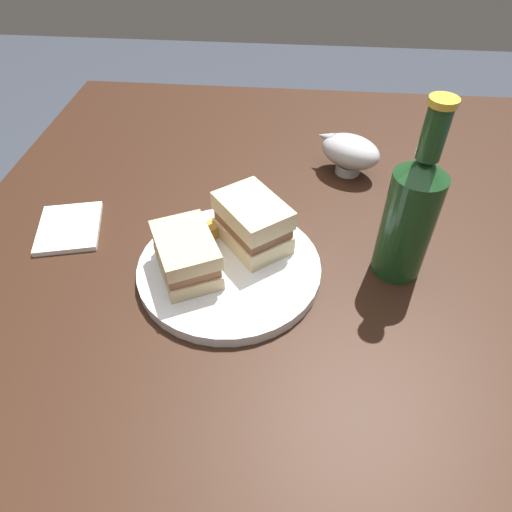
{
  "coord_description": "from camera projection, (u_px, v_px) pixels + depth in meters",
  "views": [
    {
      "loc": [
        -0.45,
        -0.01,
        1.19
      ],
      "look_at": [
        -0.0,
        0.04,
        0.76
      ],
      "focal_mm": 32.26,
      "sensor_mm": 36.0,
      "label": 1
    }
  ],
  "objects": [
    {
      "name": "cider_bottle",
      "position": [
        411.0,
        213.0,
        0.58
      ],
      "size": [
        0.07,
        0.07,
        0.25
      ],
      "color": "#19421E",
      "rests_on": "dining_table"
    },
    {
      "name": "potato_wedge_front",
      "position": [
        209.0,
        232.0,
        0.66
      ],
      "size": [
        0.05,
        0.05,
        0.02
      ],
      "primitive_type": "cube",
      "rotation": [
        0.0,
        0.0,
        5.61
      ],
      "color": "#B77F33",
      "rests_on": "plate"
    },
    {
      "name": "plate",
      "position": [
        229.0,
        268.0,
        0.63
      ],
      "size": [
        0.25,
        0.25,
        0.02
      ],
      "primitive_type": "cylinder",
      "color": "white",
      "rests_on": "dining_table"
    },
    {
      "name": "potato_wedge_middle",
      "position": [
        176.0,
        243.0,
        0.65
      ],
      "size": [
        0.04,
        0.02,
        0.02
      ],
      "primitive_type": "cube",
      "rotation": [
        0.0,
        0.0,
        0.03
      ],
      "color": "#AD702D",
      "rests_on": "plate"
    },
    {
      "name": "dining_table",
      "position": [
        275.0,
        402.0,
        0.9
      ],
      "size": [
        1.18,
        1.0,
        0.73
      ],
      "primitive_type": "cube",
      "color": "black",
      "rests_on": "ground"
    },
    {
      "name": "potato_wedge_back",
      "position": [
        198.0,
        252.0,
        0.63
      ],
      "size": [
        0.05,
        0.04,
        0.02
      ],
      "primitive_type": "cube",
      "rotation": [
        0.0,
        0.0,
        2.81
      ],
      "color": "gold",
      "rests_on": "plate"
    },
    {
      "name": "sandwich_half_left",
      "position": [
        253.0,
        223.0,
        0.64
      ],
      "size": [
        0.13,
        0.12,
        0.07
      ],
      "color": "beige",
      "rests_on": "plate"
    },
    {
      "name": "napkin",
      "position": [
        69.0,
        228.0,
        0.7
      ],
      "size": [
        0.13,
        0.11,
        0.01
      ],
      "primitive_type": "cube",
      "rotation": [
        0.0,
        0.0,
        0.25
      ],
      "color": "white",
      "rests_on": "dining_table"
    },
    {
      "name": "ground_plane",
      "position": [
        271.0,
        475.0,
        1.15
      ],
      "size": [
        6.0,
        6.0,
        0.0
      ],
      "primitive_type": "plane",
      "color": "#333842"
    },
    {
      "name": "gravy_boat",
      "position": [
        350.0,
        151.0,
        0.79
      ],
      "size": [
        0.11,
        0.13,
        0.07
      ],
      "color": "#B7B7BC",
      "rests_on": "dining_table"
    },
    {
      "name": "sandwich_half_right",
      "position": [
        186.0,
        255.0,
        0.6
      ],
      "size": [
        0.12,
        0.11,
        0.06
      ],
      "color": "#CCB284",
      "rests_on": "plate"
    }
  ]
}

